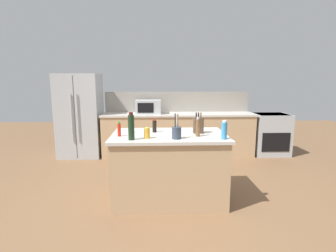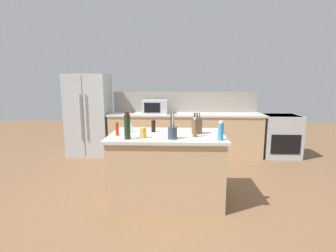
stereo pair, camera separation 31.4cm
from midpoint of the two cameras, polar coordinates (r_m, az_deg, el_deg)
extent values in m
plane|color=brown|center=(3.89, -2.19, -15.48)|extent=(14.00, 14.00, 0.00)
cube|color=tan|center=(5.84, 0.68, -2.03)|extent=(3.29, 0.62, 0.90)
cube|color=beige|center=(5.76, 0.69, 2.55)|extent=(3.33, 0.66, 0.04)
cube|color=gray|center=(6.05, 0.54, 5.29)|extent=(3.29, 0.03, 0.46)
cube|color=tan|center=(3.71, -2.24, -9.20)|extent=(1.50, 0.91, 0.90)
cube|color=beige|center=(3.59, -2.29, -2.10)|extent=(1.56, 0.97, 0.04)
cube|color=#ADB2B7|center=(6.10, -20.02, 2.16)|extent=(0.90, 0.72, 1.80)
cube|color=#2D2D2D|center=(5.76, -21.10, 1.66)|extent=(0.01, 0.00, 1.71)
cylinder|color=#ADB2B7|center=(5.76, -21.72, 1.62)|extent=(0.02, 0.02, 0.99)
cylinder|color=#ADB2B7|center=(5.72, -20.59, 1.64)|extent=(0.02, 0.02, 0.99)
cube|color=#ADB2B7|center=(6.30, 20.01, -1.66)|extent=(0.76, 0.64, 0.92)
cube|color=black|center=(6.03, 21.10, -3.35)|extent=(0.61, 0.01, 0.41)
cube|color=black|center=(6.23, 20.26, 2.40)|extent=(0.68, 0.58, 0.02)
cube|color=#ADB2B7|center=(5.75, -5.90, 4.16)|extent=(0.54, 0.38, 0.30)
cube|color=black|center=(5.56, -6.53, 3.95)|extent=(0.34, 0.01, 0.21)
cube|color=#4C3828|center=(3.63, 4.17, 0.13)|extent=(0.14, 0.11, 0.22)
cylinder|color=black|center=(3.60, 3.69, 2.39)|extent=(0.02, 0.02, 0.07)
cylinder|color=black|center=(3.61, 4.20, 2.40)|extent=(0.02, 0.02, 0.07)
cylinder|color=brown|center=(3.62, 4.70, 2.40)|extent=(0.02, 0.02, 0.07)
cylinder|color=#333D4C|center=(3.29, -0.86, -1.53)|extent=(0.12, 0.12, 0.15)
cylinder|color=olive|center=(3.27, -0.61, 1.17)|extent=(0.01, 0.05, 0.18)
cylinder|color=black|center=(3.26, -1.19, 1.15)|extent=(0.01, 0.05, 0.18)
cylinder|color=#B2B2B7|center=(3.24, -0.83, 1.10)|extent=(0.01, 0.03, 0.18)
cylinder|color=#3384BC|center=(3.31, 9.49, -1.04)|extent=(0.07, 0.07, 0.21)
cylinder|color=white|center=(3.28, 9.55, 1.01)|extent=(0.05, 0.05, 0.03)
cylinder|color=silver|center=(3.72, -10.30, -0.65)|extent=(0.05, 0.05, 0.11)
cylinder|color=#B2B2B7|center=(3.71, -10.33, 0.29)|extent=(0.03, 0.03, 0.02)
cylinder|color=gold|center=(3.34, -7.29, -1.65)|extent=(0.08, 0.08, 0.12)
cylinder|color=gold|center=(3.32, -7.31, -0.47)|extent=(0.05, 0.05, 0.02)
cylinder|color=brown|center=(3.42, 3.91, -0.41)|extent=(0.06, 0.06, 0.23)
cylinder|color=#B2B2B7|center=(3.40, 3.93, 1.69)|extent=(0.04, 0.04, 0.03)
cylinder|color=black|center=(3.71, -5.38, -0.10)|extent=(0.06, 0.06, 0.17)
cylinder|color=#B22319|center=(3.70, -5.40, 1.31)|extent=(0.04, 0.04, 0.02)
cylinder|color=red|center=(3.52, -13.11, -0.85)|extent=(0.04, 0.04, 0.17)
cylinder|color=green|center=(3.50, -13.17, 0.67)|extent=(0.03, 0.03, 0.02)
cylinder|color=black|center=(3.27, -10.75, -0.36)|extent=(0.08, 0.08, 0.31)
cylinder|color=#4C1919|center=(3.24, -10.85, 2.63)|extent=(0.05, 0.05, 0.04)
camera|label=1|loc=(0.16, -92.30, -0.41)|focal=28.00mm
camera|label=2|loc=(0.16, 87.70, 0.41)|focal=28.00mm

